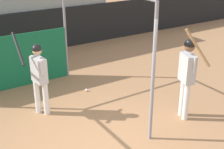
% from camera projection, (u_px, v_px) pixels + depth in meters
% --- Properties ---
extents(outfield_wall, '(24.00, 0.12, 1.51)m').
position_uv_depth(outfield_wall, '(6.00, 36.00, 10.74)').
color(outfield_wall, black).
rests_on(outfield_wall, ground).
extents(batting_cage, '(3.61, 4.03, 2.84)m').
position_uv_depth(batting_cage, '(11.00, 52.00, 7.63)').
color(batting_cage, gray).
rests_on(batting_cage, ground).
extents(player_batter, '(0.54, 0.87, 1.89)m').
position_uv_depth(player_batter, '(39.00, 73.00, 7.00)').
color(player_batter, white).
rests_on(player_batter, ground).
extents(player_waiting, '(0.53, 0.81, 2.19)m').
position_uv_depth(player_waiting, '(187.00, 71.00, 6.78)').
color(player_waiting, white).
rests_on(player_waiting, ground).
extents(baseball, '(0.07, 0.07, 0.07)m').
position_uv_depth(baseball, '(87.00, 90.00, 8.47)').
color(baseball, white).
rests_on(baseball, ground).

